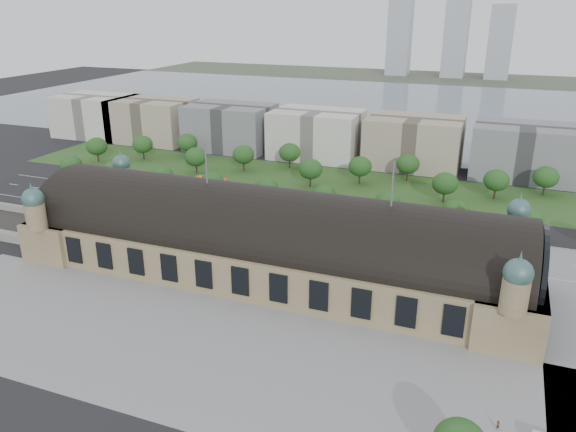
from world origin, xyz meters
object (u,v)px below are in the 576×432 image
(traffic_car_6, at_px, (493,256))
(parked_car_6, at_px, (178,223))
(traffic_car_5, at_px, (391,234))
(parked_car_0, at_px, (104,214))
(traffic_car_3, at_px, (257,211))
(parked_car_1, at_px, (130,213))
(bus_east, at_px, (376,245))
(traffic_car_0, at_px, (71,201))
(bus_mid, at_px, (280,225))
(pedestrian_1, at_px, (498,425))
(traffic_car_1, at_px, (95,192))
(petrol_station, at_px, (214,182))
(parked_car_3, at_px, (190,224))
(parked_car_5, at_px, (230,229))
(parked_car_4, at_px, (197,225))
(traffic_car_2, at_px, (134,204))
(bus_west, at_px, (249,227))
(parked_car_2, at_px, (152,217))

(traffic_car_6, distance_m, parked_car_6, 108.64)
(traffic_car_5, distance_m, parked_car_0, 107.84)
(traffic_car_3, relative_size, parked_car_1, 0.89)
(traffic_car_3, height_order, bus_east, bus_east)
(traffic_car_0, xyz_separation_m, bus_mid, (89.19, 4.55, 0.97))
(bus_east, xyz_separation_m, pedestrian_1, (40.06, -72.98, -0.89))
(pedestrian_1, bearing_deg, parked_car_1, 112.97)
(traffic_car_1, bearing_deg, petrol_station, -66.84)
(parked_car_1, relative_size, parked_car_3, 1.29)
(traffic_car_5, bearing_deg, traffic_car_3, 79.03)
(traffic_car_1, distance_m, traffic_car_6, 160.69)
(traffic_car_3, height_order, pedestrian_1, pedestrian_1)
(traffic_car_5, height_order, parked_car_0, traffic_car_5)
(traffic_car_5, height_order, parked_car_3, traffic_car_5)
(petrol_station, height_order, parked_car_0, petrol_station)
(parked_car_1, relative_size, pedestrian_1, 2.79)
(parked_car_1, distance_m, bus_mid, 59.50)
(traffic_car_0, distance_m, parked_car_3, 57.52)
(parked_car_0, xyz_separation_m, bus_mid, (67.89, 11.00, 1.08))
(petrol_station, distance_m, traffic_car_3, 35.64)
(traffic_car_3, bearing_deg, parked_car_5, 168.13)
(petrol_station, bearing_deg, bus_east, -25.53)
(traffic_car_0, relative_size, parked_car_3, 1.14)
(petrol_station, height_order, parked_car_6, petrol_station)
(petrol_station, distance_m, parked_car_4, 44.14)
(traffic_car_2, bearing_deg, bus_east, 92.25)
(parked_car_1, distance_m, bus_east, 95.07)
(bus_west, bearing_deg, traffic_car_5, -69.99)
(traffic_car_0, distance_m, traffic_car_3, 76.47)
(traffic_car_1, relative_size, bus_mid, 0.36)
(traffic_car_2, relative_size, bus_east, 0.39)
(pedestrian_1, bearing_deg, traffic_car_5, 74.39)
(bus_east, bearing_deg, parked_car_2, 95.92)
(parked_car_6, bearing_deg, pedestrian_1, 21.36)
(parked_car_3, bearing_deg, bus_east, 68.39)
(parked_car_6, relative_size, pedestrian_1, 2.87)
(traffic_car_1, xyz_separation_m, parked_car_4, (59.46, -17.47, -0.01))
(parked_car_5, xyz_separation_m, pedestrian_1, (92.21, -70.98, 0.33))
(parked_car_1, xyz_separation_m, parked_car_6, (22.90, -2.74, 0.06))
(traffic_car_2, height_order, parked_car_5, traffic_car_2)
(parked_car_0, distance_m, pedestrian_1, 158.74)
(traffic_car_6, distance_m, pedestrian_1, 80.17)
(parked_car_1, relative_size, bus_mid, 0.42)
(traffic_car_0, xyz_separation_m, traffic_car_6, (161.01, 6.62, -0.16))
(parked_car_5, bearing_deg, traffic_car_2, -126.56)
(bus_mid, xyz_separation_m, bus_east, (35.97, -5.00, 0.07))
(bus_east, bearing_deg, traffic_car_5, -5.79)
(traffic_car_3, height_order, parked_car_2, parked_car_2)
(bus_west, bearing_deg, parked_car_1, 97.10)
(petrol_station, distance_m, traffic_car_5, 86.25)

